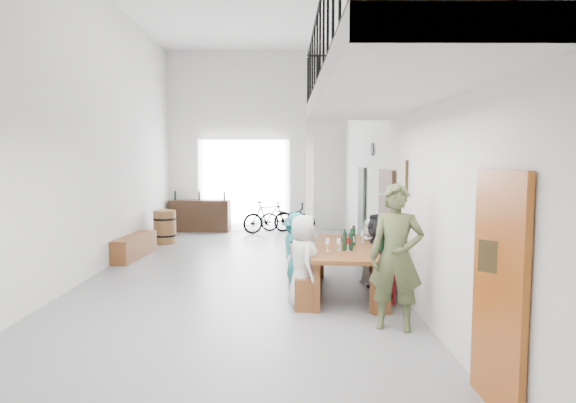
{
  "coord_description": "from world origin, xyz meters",
  "views": [
    {
      "loc": [
        0.87,
        -8.93,
        2.18
      ],
      "look_at": [
        0.92,
        -0.5,
        1.45
      ],
      "focal_mm": 30.0,
      "sensor_mm": 36.0,
      "label": 1
    }
  ],
  "objects_px": {
    "side_bench": "(134,247)",
    "oak_barrel": "(165,227)",
    "tasting_table": "(345,251)",
    "bench_inner": "(308,279)",
    "host_standing": "(396,257)",
    "bicycle_near": "(288,217)",
    "serving_counter": "(200,216)"
  },
  "relations": [
    {
      "from": "side_bench",
      "to": "oak_barrel",
      "type": "bearing_deg",
      "value": 82.84
    },
    {
      "from": "tasting_table",
      "to": "oak_barrel",
      "type": "bearing_deg",
      "value": 136.86
    },
    {
      "from": "bench_inner",
      "to": "host_standing",
      "type": "distance_m",
      "value": 2.09
    },
    {
      "from": "bench_inner",
      "to": "host_standing",
      "type": "bearing_deg",
      "value": -53.28
    },
    {
      "from": "oak_barrel",
      "to": "side_bench",
      "type": "bearing_deg",
      "value": -97.16
    },
    {
      "from": "bench_inner",
      "to": "bicycle_near",
      "type": "xyz_separation_m",
      "value": [
        -0.3,
        6.81,
        0.21
      ]
    },
    {
      "from": "serving_counter",
      "to": "bench_inner",
      "type": "bearing_deg",
      "value": -62.59
    },
    {
      "from": "bench_inner",
      "to": "serving_counter",
      "type": "height_order",
      "value": "serving_counter"
    },
    {
      "from": "side_bench",
      "to": "oak_barrel",
      "type": "distance_m",
      "value": 1.86
    },
    {
      "from": "oak_barrel",
      "to": "bicycle_near",
      "type": "relative_size",
      "value": 0.51
    },
    {
      "from": "serving_counter",
      "to": "host_standing",
      "type": "bearing_deg",
      "value": -60.81
    },
    {
      "from": "bench_inner",
      "to": "oak_barrel",
      "type": "relative_size",
      "value": 2.37
    },
    {
      "from": "tasting_table",
      "to": "bicycle_near",
      "type": "bearing_deg",
      "value": 103.51
    },
    {
      "from": "tasting_table",
      "to": "oak_barrel",
      "type": "distance_m",
      "value": 6.3
    },
    {
      "from": "tasting_table",
      "to": "host_standing",
      "type": "distance_m",
      "value": 1.71
    },
    {
      "from": "oak_barrel",
      "to": "serving_counter",
      "type": "distance_m",
      "value": 2.19
    },
    {
      "from": "bench_inner",
      "to": "host_standing",
      "type": "relative_size",
      "value": 1.09
    },
    {
      "from": "serving_counter",
      "to": "bicycle_near",
      "type": "distance_m",
      "value": 2.68
    },
    {
      "from": "tasting_table",
      "to": "bench_inner",
      "type": "distance_m",
      "value": 0.76
    },
    {
      "from": "tasting_table",
      "to": "side_bench",
      "type": "height_order",
      "value": "tasting_table"
    },
    {
      "from": "serving_counter",
      "to": "bicycle_near",
      "type": "height_order",
      "value": "serving_counter"
    },
    {
      "from": "tasting_table",
      "to": "bench_inner",
      "type": "bearing_deg",
      "value": -176.73
    },
    {
      "from": "side_bench",
      "to": "oak_barrel",
      "type": "xyz_separation_m",
      "value": [
        0.23,
        1.83,
        0.18
      ]
    },
    {
      "from": "side_bench",
      "to": "host_standing",
      "type": "relative_size",
      "value": 0.94
    },
    {
      "from": "tasting_table",
      "to": "side_bench",
      "type": "xyz_separation_m",
      "value": [
        -4.34,
        2.93,
        -0.46
      ]
    },
    {
      "from": "bench_inner",
      "to": "bicycle_near",
      "type": "relative_size",
      "value": 1.22
    },
    {
      "from": "serving_counter",
      "to": "tasting_table",
      "type": "bearing_deg",
      "value": -58.65
    },
    {
      "from": "tasting_table",
      "to": "host_standing",
      "type": "xyz_separation_m",
      "value": [
        0.45,
        -1.64,
        0.23
      ]
    },
    {
      "from": "side_bench",
      "to": "bench_inner",
      "type": "bearing_deg",
      "value": -37.74
    },
    {
      "from": "side_bench",
      "to": "tasting_table",
      "type": "bearing_deg",
      "value": -34.02
    },
    {
      "from": "bench_inner",
      "to": "oak_barrel",
      "type": "height_order",
      "value": "oak_barrel"
    },
    {
      "from": "bench_inner",
      "to": "serving_counter",
      "type": "bearing_deg",
      "value": 118.18
    }
  ]
}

